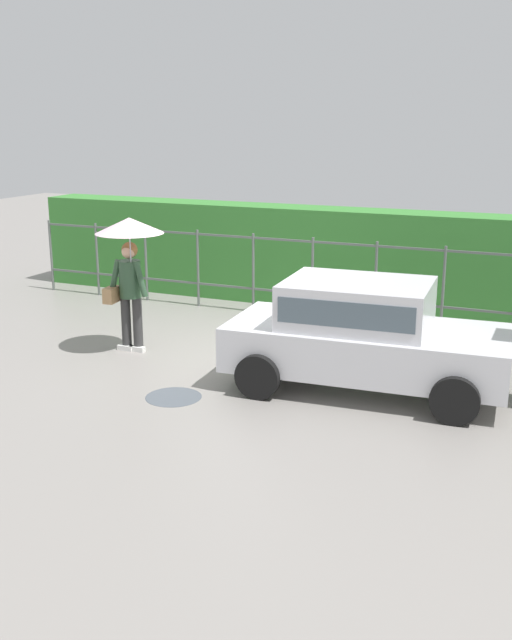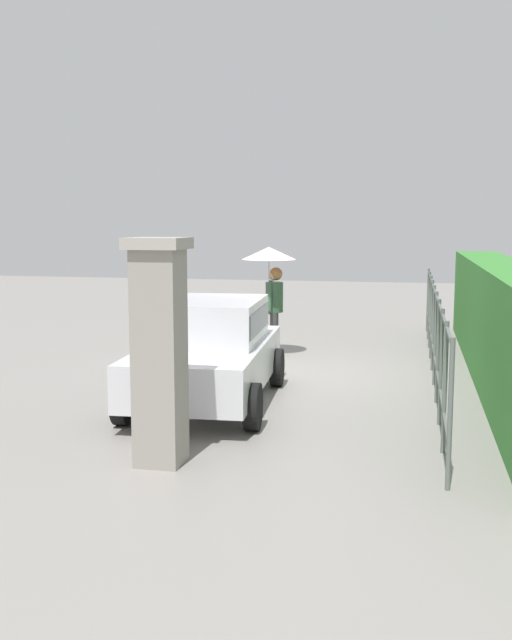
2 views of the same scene
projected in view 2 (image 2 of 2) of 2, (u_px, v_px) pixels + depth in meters
ground_plane at (286, 374)px, 12.33m from camera, size 40.00×40.00×0.00m
car at (209, 347)px, 10.31m from camera, size 3.83×2.06×1.48m
pedestrian at (271, 273)px, 13.80m from camera, size 1.04×1.04×2.12m
gate_pillar at (160, 350)px, 7.61m from camera, size 0.60×0.60×2.42m
fence_section at (434, 329)px, 11.99m from camera, size 10.62×0.05×1.50m
hedge_row at (503, 323)px, 11.75m from camera, size 11.57×0.90×1.90m
puddle_near at (171, 369)px, 12.80m from camera, size 0.75×0.75×0.00m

